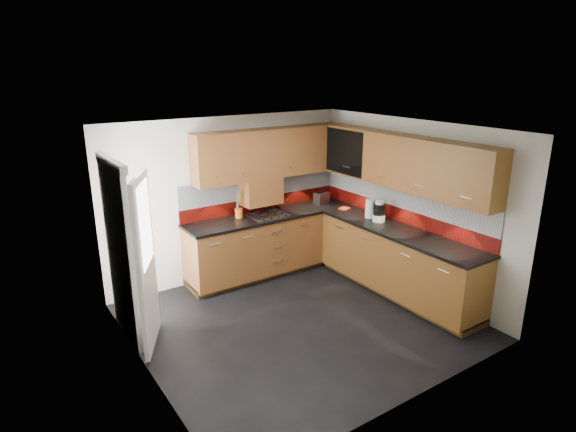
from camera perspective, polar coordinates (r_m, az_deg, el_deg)
room at (r=5.59m, az=1.41°, el=1.02°), size 4.00×3.80×2.64m
base_cabinets at (r=7.10m, az=5.04°, el=-4.48°), size 2.70×3.20×0.95m
countertop at (r=6.91m, az=5.13°, el=-0.83°), size 2.72×3.22×0.04m
backsplash at (r=7.13m, az=5.45°, el=2.17°), size 2.70×3.20×0.54m
upper_cabinets at (r=6.85m, az=6.08°, el=6.92°), size 2.50×3.20×0.72m
extractor_hood at (r=7.21m, az=-3.21°, el=2.98°), size 0.60×0.33×0.40m
glass_cabinet at (r=7.37m, az=7.55°, el=7.82°), size 0.32×0.80×0.66m
back_door at (r=5.67m, az=-18.10°, el=-4.63°), size 0.42×1.19×2.04m
gas_hob at (r=7.16m, az=-2.48°, el=0.18°), size 0.55×0.49×0.04m
utensil_pot at (r=7.07m, az=-5.87°, el=0.52°), size 0.11×0.11×0.40m
toaster at (r=7.81m, az=3.98°, el=2.17°), size 0.27×0.20×0.18m
food_processor at (r=6.97m, az=10.74°, el=0.45°), size 0.18×0.18×0.30m
paper_towel at (r=7.12m, az=9.67°, el=0.87°), size 0.16×0.16×0.27m
orange_cloth at (r=7.53m, az=6.70°, el=0.89°), size 0.18×0.17×0.02m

